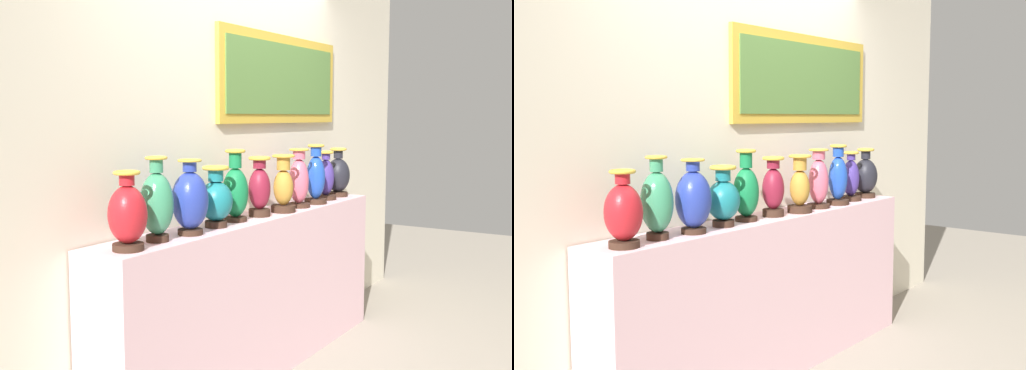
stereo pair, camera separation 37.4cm
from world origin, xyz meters
TOP-DOWN VIEW (x-y plane):
  - display_shelf at (0.00, 0.00)m, footprint 2.57×0.33m
  - back_wall at (0.01, 0.22)m, footprint 5.16×0.14m
  - vase_crimson at (-1.13, -0.05)m, footprint 0.18×0.18m
  - vase_jade at (-0.91, -0.03)m, footprint 0.16×0.16m
  - vase_cobalt at (-0.69, -0.05)m, footprint 0.19×0.19m
  - vase_teal at (-0.44, -0.03)m, footprint 0.19×0.19m
  - vase_emerald at (-0.23, -0.01)m, footprint 0.15×0.15m
  - vase_burgundy at (0.00, -0.02)m, footprint 0.13×0.13m
  - vase_ochre at (0.22, -0.06)m, footprint 0.16×0.16m
  - vase_rose at (0.46, -0.04)m, footprint 0.15×0.15m
  - vase_sapphire at (0.68, -0.05)m, footprint 0.15×0.15m
  - vase_indigo at (0.91, -0.01)m, footprint 0.15×0.15m
  - vase_onyx at (1.12, -0.01)m, footprint 0.18×0.18m

SIDE VIEW (x-z plane):
  - display_shelf at x=0.00m, z-range 0.00..0.98m
  - vase_indigo at x=0.91m, z-range 0.96..1.31m
  - vase_teal at x=-0.44m, z-range 0.97..1.30m
  - vase_ochre at x=0.22m, z-range 0.96..1.32m
  - vase_onyx at x=1.12m, z-range 0.96..1.32m
  - vase_crimson at x=-1.13m, z-range 0.96..1.32m
  - vase_burgundy at x=0.00m, z-range 0.97..1.33m
  - vase_cobalt at x=-0.69m, z-range 0.97..1.35m
  - vase_rose at x=0.46m, z-range 0.96..1.35m
  - vase_emerald at x=-0.23m, z-range 0.95..1.37m
  - vase_sapphire at x=0.68m, z-range 0.96..1.36m
  - vase_jade at x=-0.91m, z-range 0.96..1.37m
  - back_wall at x=0.01m, z-range 0.01..3.00m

